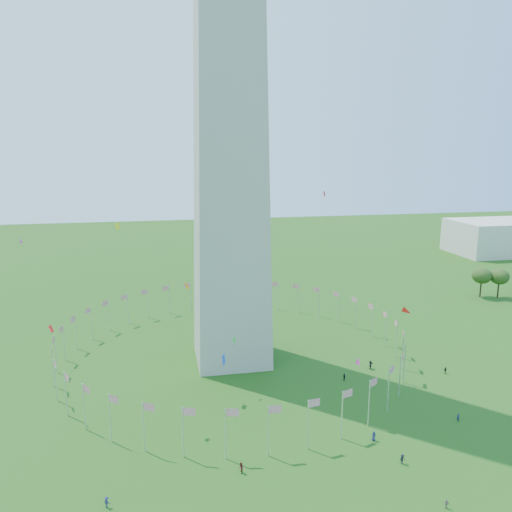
# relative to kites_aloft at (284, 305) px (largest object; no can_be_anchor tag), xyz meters

# --- Properties ---
(ground) EXTENTS (600.00, 600.00, 0.00)m
(ground) POSITION_rel_kites_aloft_xyz_m (-6.08, -23.85, -21.47)
(ground) COLOR #1A4510
(ground) RESTS_ON ground
(flag_ring) EXTENTS (80.24, 80.24, 9.00)m
(flag_ring) POSITION_rel_kites_aloft_xyz_m (-6.08, 26.15, -16.97)
(flag_ring) COLOR silver
(flag_ring) RESTS_ON ground
(gov_building_east_a) EXTENTS (50.00, 30.00, 16.00)m
(gov_building_east_a) POSITION_rel_kites_aloft_xyz_m (143.92, 126.15, -13.47)
(gov_building_east_a) COLOR beige
(gov_building_east_a) RESTS_ON ground
(crowd) EXTENTS (92.90, 59.69, 2.03)m
(crowd) POSITION_rel_kites_aloft_xyz_m (3.02, -20.00, -20.60)
(crowd) COLOR gray
(crowd) RESTS_ON ground
(kites_aloft) EXTENTS (109.57, 72.45, 36.82)m
(kites_aloft) POSITION_rel_kites_aloft_xyz_m (0.00, 0.00, 0.00)
(kites_aloft) COLOR red
(kites_aloft) RESTS_ON ground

